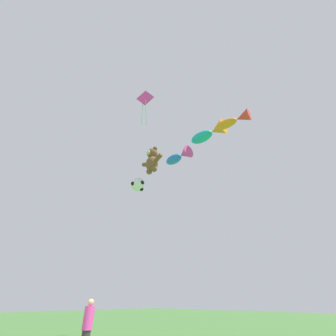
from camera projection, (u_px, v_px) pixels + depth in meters
kite_flyer_person at (87, 327)px, 7.58m from camera, size 0.34×0.34×1.70m
teddy_bear_kite at (152, 160)px, 13.33m from camera, size 1.70×0.75×1.73m
soccer_ball_kite at (138, 185)px, 12.95m from camera, size 0.89×0.89×0.82m
fish_kite_tangerine at (234, 121)px, 12.68m from camera, size 2.07×0.95×0.70m
fish_kite_teal at (210, 133)px, 14.37m from camera, size 2.47×1.07×0.99m
fish_kite_cobalt at (179, 157)px, 15.00m from camera, size 2.01×0.87×0.87m
diamond_kite at (145, 100)px, 16.19m from camera, size 1.08×0.83×3.26m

